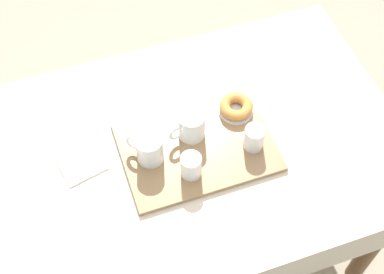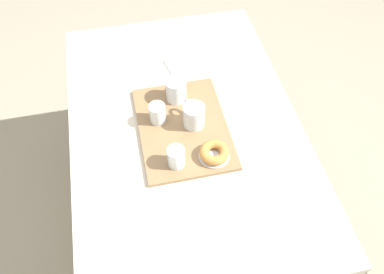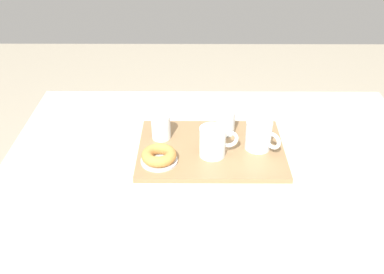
% 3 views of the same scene
% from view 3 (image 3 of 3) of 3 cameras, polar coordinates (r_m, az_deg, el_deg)
% --- Properties ---
extents(dining_table, '(1.36, 0.90, 0.74)m').
position_cam_3_polar(dining_table, '(1.51, 3.09, -4.98)').
color(dining_table, beige).
rests_on(dining_table, ground).
extents(serving_tray, '(0.47, 0.34, 0.02)m').
position_cam_3_polar(serving_tray, '(1.46, 2.44, -1.56)').
color(serving_tray, olive).
rests_on(serving_tray, dining_table).
extents(tea_mug_left, '(0.11, 0.10, 0.10)m').
position_cam_3_polar(tea_mug_left, '(1.44, 8.51, 0.13)').
color(tea_mug_left, white).
rests_on(tea_mug_left, serving_tray).
extents(tea_mug_right, '(0.12, 0.08, 0.10)m').
position_cam_3_polar(tea_mug_right, '(1.39, 2.70, -0.71)').
color(tea_mug_right, white).
rests_on(tea_mug_right, serving_tray).
extents(water_glass_near, '(0.06, 0.06, 0.08)m').
position_cam_3_polar(water_glass_near, '(1.48, -3.95, 1.13)').
color(water_glass_near, white).
rests_on(water_glass_near, serving_tray).
extents(water_glass_far, '(0.06, 0.06, 0.08)m').
position_cam_3_polar(water_glass_far, '(1.51, 4.27, 1.76)').
color(water_glass_far, white).
rests_on(water_glass_far, serving_tray).
extents(donut_plate_left, '(0.11, 0.11, 0.01)m').
position_cam_3_polar(donut_plate_left, '(1.38, -4.19, -3.03)').
color(donut_plate_left, silver).
rests_on(donut_plate_left, serving_tray).
extents(sugar_donut_left, '(0.11, 0.11, 0.03)m').
position_cam_3_polar(sugar_donut_left, '(1.37, -4.23, -2.32)').
color(sugar_donut_left, '#BC7F3D').
rests_on(sugar_donut_left, donut_plate_left).
extents(paper_napkin, '(0.15, 0.15, 0.01)m').
position_cam_3_polar(paper_napkin, '(1.46, 16.60, -3.08)').
color(paper_napkin, white).
rests_on(paper_napkin, dining_table).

